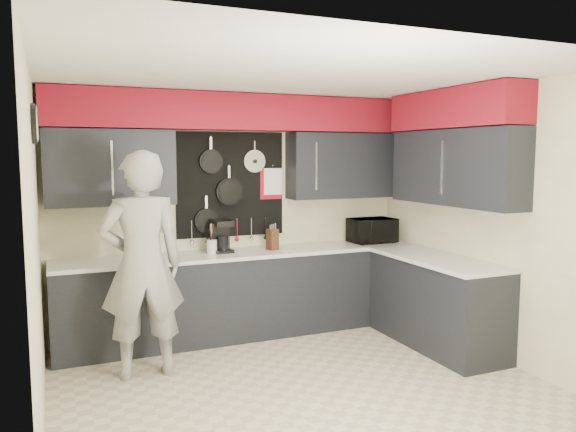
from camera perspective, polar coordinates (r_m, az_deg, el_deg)
name	(u,v)px	position (r m, az deg, el deg)	size (l,w,h in m)	color
ground	(299,384)	(5.01, 1.12, -16.69)	(4.00, 4.00, 0.00)	beige
back_wall_assembly	(239,149)	(6.11, -4.97, 6.76)	(4.00, 0.36, 2.60)	#F3F0BB
right_wall_assembly	(459,156)	(5.83, 16.98, 5.88)	(0.36, 3.50, 2.60)	#F3F0BB
left_wall_assembly	(36,244)	(4.27, -24.19, -2.64)	(0.05, 3.50, 2.60)	#F3F0BB
base_cabinets	(297,296)	(6.03, 0.97, -8.09)	(3.95, 2.20, 0.92)	black
microwave	(372,230)	(6.68, 8.52, -1.47)	(0.52, 0.35, 0.29)	black
knife_block	(272,239)	(6.13, -1.59, -2.39)	(0.10, 0.10, 0.23)	#3B1D12
utensil_crock	(212,247)	(5.96, -7.75, -3.09)	(0.11, 0.11, 0.14)	silver
coffee_maker	(222,235)	(6.02, -6.73, -1.96)	(0.19, 0.23, 0.34)	black
person	(142,265)	(5.06, -14.62, -4.85)	(0.73, 0.48, 1.99)	#A0A09E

